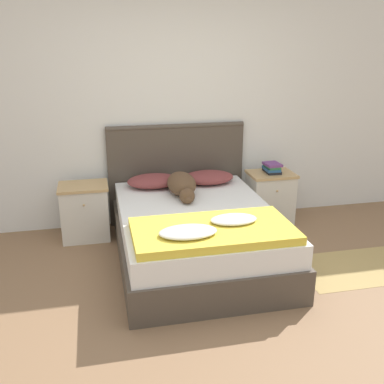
% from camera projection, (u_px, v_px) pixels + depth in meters
% --- Properties ---
extents(ground_plane, '(16.00, 16.00, 0.00)m').
position_uv_depth(ground_plane, '(224.00, 324.00, 3.32)').
color(ground_plane, '#896647').
extents(wall_back, '(9.00, 0.06, 2.55)m').
position_uv_depth(wall_back, '(172.00, 109.00, 4.88)').
color(wall_back, white).
rests_on(wall_back, ground_plane).
extents(bed, '(1.45, 1.97, 0.51)m').
position_uv_depth(bed, '(196.00, 235.00, 4.22)').
color(bed, '#4C4238').
rests_on(bed, ground_plane).
extents(headboard, '(1.53, 0.06, 1.13)m').
position_uv_depth(headboard, '(177.00, 172.00, 5.04)').
color(headboard, '#4C4238').
rests_on(headboard, ground_plane).
extents(nightstand_left, '(0.50, 0.40, 0.59)m').
position_uv_depth(nightstand_left, '(85.00, 212.00, 4.68)').
color(nightstand_left, silver).
rests_on(nightstand_left, ground_plane).
extents(nightstand_right, '(0.50, 0.40, 0.59)m').
position_uv_depth(nightstand_right, '(270.00, 197.00, 5.09)').
color(nightstand_right, silver).
rests_on(nightstand_right, ground_plane).
extents(pillow_left, '(0.55, 0.39, 0.13)m').
position_uv_depth(pillow_left, '(153.00, 181.00, 4.74)').
color(pillow_left, brown).
rests_on(pillow_left, bed).
extents(pillow_right, '(0.55, 0.39, 0.13)m').
position_uv_depth(pillow_right, '(208.00, 177.00, 4.86)').
color(pillow_right, brown).
rests_on(pillow_right, bed).
extents(quilt, '(1.29, 0.69, 0.12)m').
position_uv_depth(quilt, '(212.00, 230.00, 3.57)').
color(quilt, yellow).
rests_on(quilt, bed).
extents(dog, '(0.28, 0.69, 0.22)m').
position_uv_depth(dog, '(182.00, 185.00, 4.48)').
color(dog, brown).
rests_on(dog, bed).
extents(book_stack, '(0.18, 0.24, 0.11)m').
position_uv_depth(book_stack, '(272.00, 168.00, 4.99)').
color(book_stack, '#232328').
rests_on(book_stack, nightstand_right).
extents(rug, '(1.24, 0.69, 0.00)m').
position_uv_depth(rug, '(363.00, 267.00, 4.15)').
color(rug, tan).
rests_on(rug, ground_plane).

